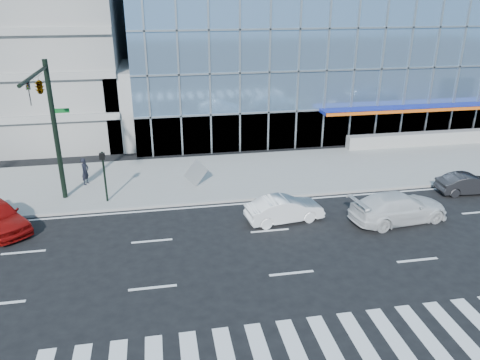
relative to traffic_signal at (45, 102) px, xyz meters
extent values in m
plane|color=black|center=(11.00, -4.57, -6.16)|extent=(160.00, 160.00, 0.00)
cube|color=gray|center=(11.00, 3.43, -6.09)|extent=(120.00, 8.00, 0.15)
cube|color=#7095BC|center=(25.00, 21.43, 1.34)|extent=(42.00, 26.00, 15.00)
cube|color=gray|center=(5.00, 13.43, -3.16)|extent=(6.00, 8.00, 6.00)
cylinder|color=black|center=(0.00, 1.43, -2.01)|extent=(0.28, 0.28, 8.00)
cylinder|color=black|center=(0.00, -1.37, 1.59)|extent=(0.18, 5.60, 0.18)
imported|color=black|center=(0.00, -2.77, 0.99)|extent=(0.18, 0.22, 1.10)
imported|color=black|center=(0.00, -0.57, 0.99)|extent=(0.48, 2.24, 0.90)
cube|color=#0C591E|center=(0.45, 1.43, -0.81)|extent=(0.90, 0.05, 0.25)
cylinder|color=black|center=(2.50, 0.43, -4.51)|extent=(0.12, 0.12, 3.00)
cube|color=black|center=(2.50, 0.28, -3.21)|extent=(0.30, 0.25, 0.35)
imported|color=silver|center=(18.02, -4.67, -5.38)|extent=(5.65, 2.90, 1.57)
imported|color=white|center=(12.02, -3.58, -5.48)|extent=(4.31, 1.98, 1.37)
imported|color=black|center=(24.02, -2.01, -5.55)|extent=(3.82, 1.52, 1.23)
imported|color=black|center=(1.00, 3.33, -5.16)|extent=(0.63, 0.74, 1.72)
cube|color=#969696|center=(7.81, 1.72, -5.10)|extent=(1.64, 0.93, 1.84)
camera|label=1|loc=(5.63, -25.34, 5.28)|focal=35.00mm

